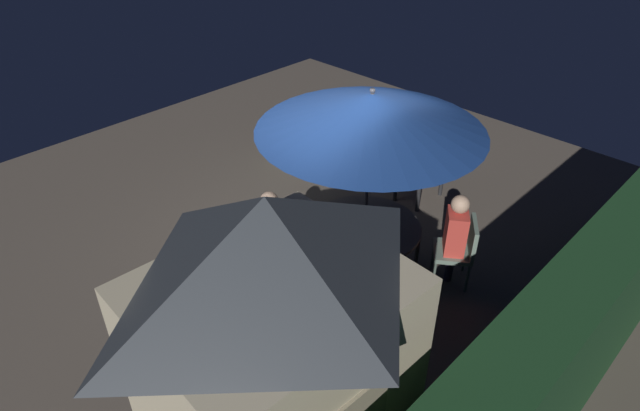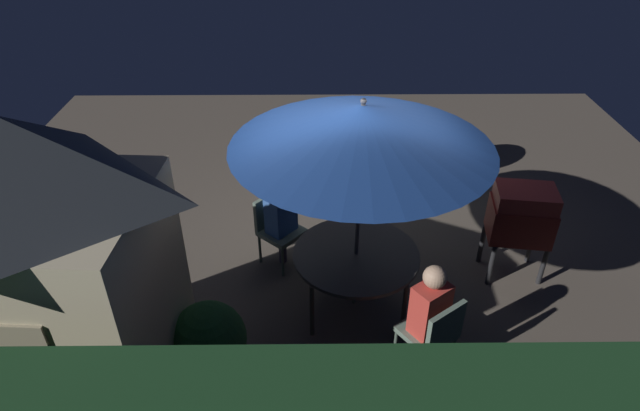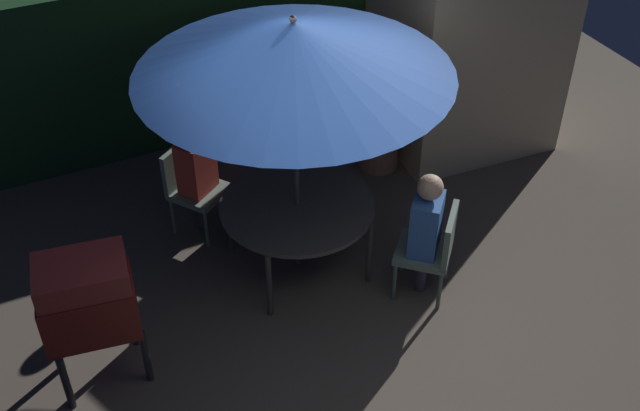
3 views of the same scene
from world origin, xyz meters
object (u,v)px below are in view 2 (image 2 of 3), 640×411
(bbq_grill, at_px, (521,216))
(chair_far_side, at_px, (277,225))
(patio_table, at_px, (356,257))
(chair_near_shed, at_px, (434,332))
(person_in_red, at_px, (430,307))
(patio_umbrella, at_px, (362,126))
(potted_plant_by_shed, at_px, (209,343))
(garden_shed, at_px, (51,280))
(potted_plant_by_grill, at_px, (447,143))
(person_in_blue, at_px, (281,210))

(bbq_grill, xyz_separation_m, chair_far_side, (2.86, -0.30, -0.33))
(patio_table, relative_size, chair_far_side, 1.53)
(chair_near_shed, bearing_deg, bbq_grill, -130.43)
(chair_near_shed, distance_m, person_in_red, 0.28)
(patio_umbrella, relative_size, potted_plant_by_shed, 2.70)
(garden_shed, bearing_deg, chair_far_side, -128.11)
(chair_near_shed, bearing_deg, chair_far_side, -47.84)
(garden_shed, relative_size, patio_table, 2.12)
(chair_far_side, height_order, potted_plant_by_shed, potted_plant_by_shed)
(chair_far_side, xyz_separation_m, person_in_red, (-1.56, 1.71, 0.26))
(potted_plant_by_grill, relative_size, person_in_blue, 0.80)
(person_in_blue, bearing_deg, chair_near_shed, 131.93)
(patio_umbrella, bearing_deg, potted_plant_by_shed, 36.99)
(chair_near_shed, bearing_deg, garden_shed, 5.65)
(patio_table, relative_size, potted_plant_by_grill, 1.38)
(potted_plant_by_grill, bearing_deg, patio_table, 61.17)
(garden_shed, bearing_deg, patio_table, -153.57)
(patio_table, relative_size, potted_plant_by_shed, 1.46)
(bbq_grill, bearing_deg, potted_plant_by_shed, 25.40)
(chair_near_shed, distance_m, person_in_blue, 2.32)
(potted_plant_by_shed, xyz_separation_m, person_in_blue, (-0.58, -1.85, 0.25))
(patio_table, relative_size, person_in_red, 1.10)
(bbq_grill, distance_m, potted_plant_by_grill, 2.47)
(garden_shed, height_order, person_in_red, garden_shed)
(potted_plant_by_grill, xyz_separation_m, person_in_blue, (2.48, 2.18, 0.22))
(garden_shed, relative_size, person_in_blue, 2.32)
(patio_umbrella, xyz_separation_m, potted_plant_by_grill, (-1.62, -2.95, -1.67))
(patio_umbrella, distance_m, potted_plant_by_shed, 2.48)
(patio_umbrella, relative_size, chair_far_side, 2.83)
(garden_shed, bearing_deg, chair_near_shed, -174.35)
(patio_table, xyz_separation_m, potted_plant_by_grill, (-1.62, -2.95, -0.11))
(garden_shed, xyz_separation_m, bbq_grill, (-4.51, -1.80, -0.64))
(patio_umbrella, xyz_separation_m, person_in_blue, (0.86, -0.76, -1.45))
(potted_plant_by_grill, bearing_deg, chair_near_shed, 76.50)
(garden_shed, xyz_separation_m, potted_plant_by_shed, (-1.13, -0.19, -0.96))
(patio_umbrella, height_order, chair_near_shed, patio_umbrella)
(bbq_grill, bearing_deg, chair_far_side, -5.98)
(patio_umbrella, xyz_separation_m, potted_plant_by_shed, (1.44, 1.09, -1.70))
(potted_plant_by_shed, distance_m, person_in_red, 2.10)
(potted_plant_by_shed, bearing_deg, patio_umbrella, -143.01)
(bbq_grill, xyz_separation_m, potted_plant_by_shed, (3.38, 1.61, -0.31))
(garden_shed, bearing_deg, bbq_grill, -158.27)
(patio_umbrella, distance_m, bbq_grill, 2.44)
(patio_umbrella, distance_m, potted_plant_by_grill, 3.76)
(garden_shed, distance_m, chair_near_shed, 3.41)
(person_in_red, bearing_deg, potted_plant_by_shed, 5.53)
(patio_umbrella, xyz_separation_m, chair_far_side, (0.92, -0.82, -1.71))
(chair_far_side, bearing_deg, potted_plant_by_grill, -140.10)
(person_in_red, bearing_deg, patio_table, -54.25)
(patio_umbrella, relative_size, person_in_red, 2.02)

